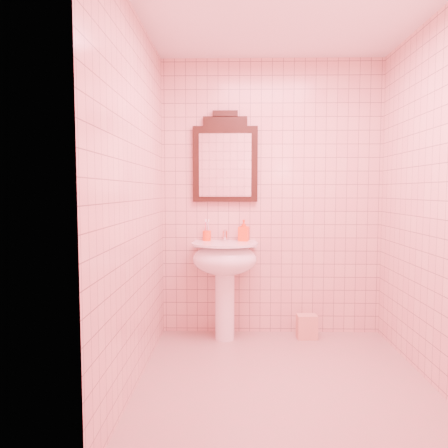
{
  "coord_description": "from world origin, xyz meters",
  "views": [
    {
      "loc": [
        -0.35,
        -2.9,
        1.31
      ],
      "look_at": [
        -0.42,
        0.55,
        1.05
      ],
      "focal_mm": 35.0,
      "sensor_mm": 36.0,
      "label": 1
    }
  ],
  "objects_px": {
    "pedestal_sink": "(225,266)",
    "toothbrush_cup": "(207,236)",
    "towel": "(307,327)",
    "mirror": "(225,160)",
    "soap_dispenser": "(244,230)"
  },
  "relations": [
    {
      "from": "toothbrush_cup",
      "to": "towel",
      "type": "distance_m",
      "value": 1.21
    },
    {
      "from": "towel",
      "to": "mirror",
      "type": "bearing_deg",
      "value": 167.95
    },
    {
      "from": "toothbrush_cup",
      "to": "towel",
      "type": "bearing_deg",
      "value": -6.53
    },
    {
      "from": "pedestal_sink",
      "to": "toothbrush_cup",
      "type": "bearing_deg",
      "value": 138.23
    },
    {
      "from": "toothbrush_cup",
      "to": "towel",
      "type": "height_order",
      "value": "toothbrush_cup"
    },
    {
      "from": "toothbrush_cup",
      "to": "soap_dispenser",
      "type": "xyz_separation_m",
      "value": [
        0.33,
        -0.01,
        0.05
      ]
    },
    {
      "from": "toothbrush_cup",
      "to": "soap_dispenser",
      "type": "bearing_deg",
      "value": -1.81
    },
    {
      "from": "toothbrush_cup",
      "to": "mirror",
      "type": "bearing_deg",
      "value": 17.9
    },
    {
      "from": "pedestal_sink",
      "to": "toothbrush_cup",
      "type": "relative_size",
      "value": 5.01
    },
    {
      "from": "pedestal_sink",
      "to": "toothbrush_cup",
      "type": "distance_m",
      "value": 0.33
    },
    {
      "from": "pedestal_sink",
      "to": "soap_dispenser",
      "type": "xyz_separation_m",
      "value": [
        0.17,
        0.14,
        0.3
      ]
    },
    {
      "from": "soap_dispenser",
      "to": "towel",
      "type": "relative_size",
      "value": 0.91
    },
    {
      "from": "mirror",
      "to": "towel",
      "type": "distance_m",
      "value": 1.66
    },
    {
      "from": "pedestal_sink",
      "to": "soap_dispenser",
      "type": "relative_size",
      "value": 4.44
    },
    {
      "from": "soap_dispenser",
      "to": "toothbrush_cup",
      "type": "bearing_deg",
      "value": -167.99
    }
  ]
}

